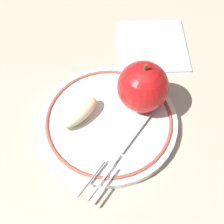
{
  "coord_description": "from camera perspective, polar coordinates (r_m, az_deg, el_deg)",
  "views": [
    {
      "loc": [
        0.06,
        -0.24,
        0.43
      ],
      "look_at": [
        0.0,
        0.01,
        0.04
      ],
      "focal_mm": 50.0,
      "sensor_mm": 36.0,
      "label": 1
    }
  ],
  "objects": [
    {
      "name": "ground_plane",
      "position": [
        0.49,
        -0.69,
        -2.85
      ],
      "size": [
        2.0,
        2.0,
        0.0
      ],
      "primitive_type": "plane",
      "color": "#B7A28F"
    },
    {
      "name": "plate",
      "position": [
        0.49,
        0.0,
        -1.81
      ],
      "size": [
        0.21,
        0.21,
        0.02
      ],
      "color": "white",
      "rests_on": "ground_plane"
    },
    {
      "name": "apple_red_whole",
      "position": [
        0.47,
        5.67,
        4.61
      ],
      "size": [
        0.08,
        0.08,
        0.09
      ],
      "color": "red",
      "rests_on": "plate"
    },
    {
      "name": "apple_slice_front",
      "position": [
        0.47,
        -6.32,
        -0.4
      ],
      "size": [
        0.06,
        0.08,
        0.02
      ],
      "primitive_type": "ellipsoid",
      "rotation": [
        0.0,
        0.0,
        4.17
      ],
      "color": "beige",
      "rests_on": "plate"
    },
    {
      "name": "fork",
      "position": [
        0.46,
        2.12,
        -6.45
      ],
      "size": [
        0.09,
        0.18,
        0.0
      ],
      "rotation": [
        0.0,
        0.0,
        4.33
      ],
      "color": "silver",
      "rests_on": "plate"
    },
    {
      "name": "napkin_folded",
      "position": [
        0.61,
        7.46,
        12.09
      ],
      "size": [
        0.16,
        0.16,
        0.01
      ],
      "primitive_type": "cube",
      "rotation": [
        0.0,
        0.0,
        0.26
      ],
      "color": "#B2B7CC",
      "rests_on": "ground_plane"
    }
  ]
}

